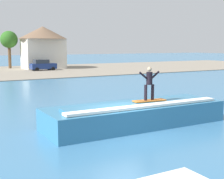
{
  "coord_description": "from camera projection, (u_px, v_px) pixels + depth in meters",
  "views": [
    {
      "loc": [
        -7.83,
        -12.74,
        4.13
      ],
      "look_at": [
        1.34,
        3.49,
        1.58
      ],
      "focal_mm": 51.73,
      "sensor_mm": 36.0,
      "label": 1
    }
  ],
  "objects": [
    {
      "name": "wave_crest",
      "position": [
        136.0,
        114.0,
        16.76
      ],
      "size": [
        9.62,
        3.07,
        1.25
      ],
      "color": "teal",
      "rests_on": "ground_plane"
    },
    {
      "name": "house_gabled_white",
      "position": [
        43.0,
        44.0,
        57.05
      ],
      "size": [
        8.54,
        8.54,
        7.48
      ],
      "color": "silver",
      "rests_on": "ground_plane"
    },
    {
      "name": "ground_plane",
      "position": [
        124.0,
        133.0,
        15.37
      ],
      "size": [
        260.0,
        260.0,
        0.0
      ],
      "primitive_type": "plane",
      "color": "teal"
    },
    {
      "name": "car_far_shore",
      "position": [
        43.0,
        65.0,
        53.02
      ],
      "size": [
        4.13,
        2.19,
        1.86
      ],
      "color": "navy",
      "rests_on": "ground_plane"
    },
    {
      "name": "tree_tall_bare",
      "position": [
        9.0,
        40.0,
        57.09
      ],
      "size": [
        3.03,
        3.03,
        6.72
      ],
      "color": "brown",
      "rests_on": "ground_plane"
    },
    {
      "name": "surfboard",
      "position": [
        149.0,
        101.0,
        16.84
      ],
      "size": [
        1.83,
        0.67,
        0.06
      ],
      "color": "orange",
      "rests_on": "wave_crest"
    },
    {
      "name": "surfer",
      "position": [
        149.0,
        82.0,
        16.67
      ],
      "size": [
        1.27,
        0.32,
        1.74
      ],
      "color": "black",
      "rests_on": "surfboard"
    }
  ]
}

